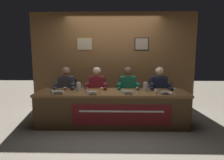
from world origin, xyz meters
name	(u,v)px	position (x,y,z in m)	size (l,w,h in m)	color
ground_plane	(112,124)	(0.00, 0.00, 0.00)	(12.00, 12.00, 0.00)	gray
wall_back_panelled	(113,61)	(0.00, 1.34, 1.30)	(4.43, 0.14, 2.60)	brown
conference_table	(112,103)	(0.00, -0.11, 0.51)	(3.23, 0.81, 0.74)	brown
chair_far_left	(68,98)	(-1.10, 0.59, 0.44)	(0.44, 0.45, 0.91)	black
panelist_far_left	(66,88)	(-1.10, 0.39, 0.72)	(0.51, 0.48, 1.24)	black
nameplate_far_left	(58,92)	(-1.08, -0.30, 0.78)	(0.20, 0.06, 0.08)	white
juice_glass_far_left	(65,89)	(-0.96, -0.19, 0.82)	(0.06, 0.06, 0.12)	white
water_cup_far_left	(52,92)	(-1.24, -0.23, 0.77)	(0.06, 0.06, 0.08)	silver
chair_center_left	(98,98)	(-0.37, 0.59, 0.44)	(0.44, 0.45, 0.91)	black
panelist_center_left	(97,89)	(-0.37, 0.39, 0.72)	(0.51, 0.48, 1.24)	black
nameplate_center_left	(93,93)	(-0.38, -0.32, 0.78)	(0.16, 0.06, 0.08)	white
juice_glass_center_left	(102,89)	(-0.21, -0.19, 0.82)	(0.06, 0.06, 0.12)	white
water_cup_center_left	(87,91)	(-0.52, -0.17, 0.77)	(0.06, 0.06, 0.08)	silver
chair_center_right	(127,98)	(0.37, 0.59, 0.44)	(0.44, 0.45, 0.91)	black
panelist_center_right	(128,89)	(0.37, 0.39, 0.72)	(0.51, 0.48, 1.24)	black
nameplate_center_right	(128,93)	(0.34, -0.29, 0.78)	(0.17, 0.06, 0.08)	white
juice_glass_center_right	(137,89)	(0.52, -0.17, 0.82)	(0.06, 0.06, 0.12)	white
water_cup_center_right	(123,92)	(0.22, -0.20, 0.77)	(0.06, 0.06, 0.08)	silver
chair_far_right	(157,98)	(1.10, 0.59, 0.44)	(0.44, 0.45, 0.91)	black
panelist_far_right	(160,89)	(1.10, 0.39, 0.72)	(0.51, 0.48, 1.24)	black
nameplate_far_right	(165,93)	(1.07, -0.29, 0.78)	(0.16, 0.06, 0.08)	white
juice_glass_far_right	(175,90)	(1.28, -0.21, 0.82)	(0.06, 0.06, 0.12)	white
water_cup_far_right	(156,92)	(0.90, -0.18, 0.77)	(0.06, 0.06, 0.08)	silver
water_pitcher_left_side	(79,87)	(-0.72, 0.02, 0.83)	(0.15, 0.10, 0.21)	silver
water_pitcher_right_side	(146,87)	(0.73, 0.07, 0.83)	(0.15, 0.10, 0.21)	silver
document_stack_far_right	(167,93)	(1.15, -0.11, 0.74)	(0.23, 0.18, 0.01)	white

